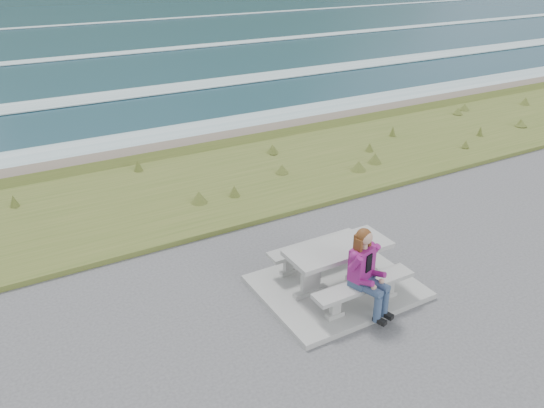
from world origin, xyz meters
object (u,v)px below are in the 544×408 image
bench_seaward (314,249)px  seated_woman (369,283)px  picnic_table (338,255)px  bench_landward (364,288)px

bench_seaward → seated_woman: 1.54m
picnic_table → bench_landward: (0.00, -0.70, -0.23)m
picnic_table → seated_woman: 0.83m
picnic_table → bench_seaward: size_ratio=1.00×
bench_seaward → seated_woman: (-0.02, -1.53, 0.18)m
picnic_table → bench_landward: 0.74m
bench_landward → bench_seaward: 1.40m
picnic_table → seated_woman: (-0.02, -0.83, -0.06)m
bench_landward → bench_seaward: (0.00, 1.40, 0.00)m
seated_woman → picnic_table: bearing=71.8°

